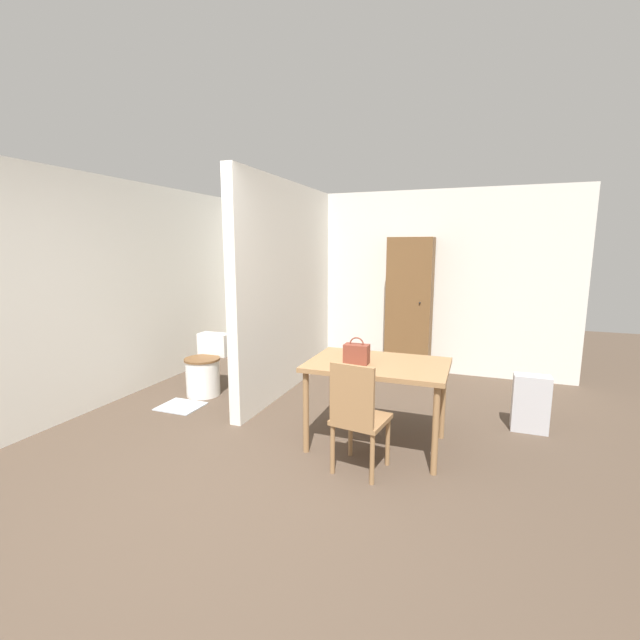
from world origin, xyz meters
TOP-DOWN VIEW (x-y plane):
  - ground_plane at (0.00, 0.00)m, footprint 16.00×16.00m
  - wall_back at (0.00, 3.86)m, footprint 5.60×0.12m
  - wall_left at (-2.36, 1.90)m, footprint 0.12×4.80m
  - partition_wall at (-0.64, 2.52)m, footprint 0.12×2.58m
  - dining_table at (0.76, 1.31)m, footprint 1.19×0.80m
  - wooden_chair at (0.73, 0.78)m, footprint 0.44×0.44m
  - toilet at (-1.47, 1.93)m, footprint 0.41×0.56m
  - handbag at (0.59, 1.22)m, footprint 0.21×0.12m
  - wooden_cabinet at (0.67, 3.59)m, footprint 0.59×0.42m
  - bath_mat at (-1.47, 1.45)m, footprint 0.45×0.39m
  - space_heater at (2.06, 2.10)m, footprint 0.33×0.17m

SIDE VIEW (x-z plane):
  - ground_plane at x=0.00m, z-range 0.00..0.00m
  - bath_mat at x=-1.47m, z-range 0.00..0.01m
  - space_heater at x=2.06m, z-range 0.00..0.55m
  - toilet at x=-1.47m, z-range -0.05..0.64m
  - wooden_chair at x=0.73m, z-range 0.03..0.93m
  - dining_table at x=0.76m, z-range 0.30..1.05m
  - handbag at x=0.59m, z-range 0.73..0.96m
  - wooden_cabinet at x=0.67m, z-range 0.00..1.87m
  - wall_back at x=0.00m, z-range 0.00..2.50m
  - wall_left at x=-2.36m, z-range 0.00..2.50m
  - partition_wall at x=-0.64m, z-range 0.00..2.50m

